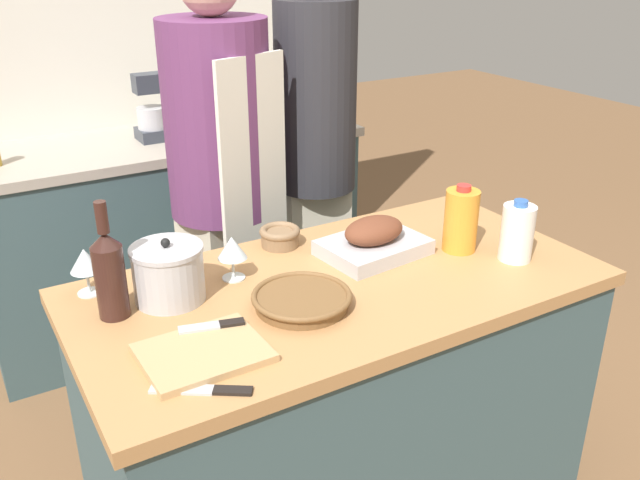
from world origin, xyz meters
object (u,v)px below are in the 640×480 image
Objects in this scene: person_cook_guest at (316,152)px; wine_bottle_green at (109,272)px; person_cook_aproned at (222,181)px; stock_pot at (168,273)px; juice_jug at (461,220)px; wine_glass_left at (232,249)px; mixing_bowl at (280,236)px; wicker_basket at (302,299)px; cutting_board at (203,353)px; wine_glass_right at (85,261)px; stand_mixer at (157,112)px; condiment_bottle_tall at (272,100)px; roasting_pan at (374,241)px; milk_jug at (517,232)px; knife_chef at (205,390)px; knife_paring at (214,326)px.

wine_bottle_green is at bearing -133.30° from person_cook_guest.
stock_pot is at bearing -141.08° from person_cook_aproned.
juice_jug is 1.64× the size of wine_glass_left.
person_cook_aproned reaches higher than mixing_bowl.
person_cook_aproned is (0.14, 0.83, 0.05)m from wicker_basket.
wicker_basket is 0.31m from cutting_board.
wine_glass_left reaches higher than cutting_board.
wine_bottle_green is at bearing 113.29° from cutting_board.
stock_pot is at bearing 170.22° from juice_jug.
wine_glass_right is 1.32m from stand_mixer.
mixing_bowl is at bearing 20.86° from stock_pot.
juice_jug is 1.07m from wine_glass_right.
stock_pot reaches higher than cutting_board.
wicker_basket is 0.38m from mixing_bowl.
wine_bottle_green is at bearing -163.46° from mixing_bowl.
stand_mixer reaches higher than juice_jug.
wicker_basket is 1.99× the size of wine_glass_right.
wine_bottle_green reaches higher than condiment_bottle_tall.
person_cook_guest reaches higher than stock_pot.
stand_mixer reaches higher than condiment_bottle_tall.
stock_pot is 0.11× the size of person_cook_guest.
milk_jug is (0.34, -0.24, 0.04)m from roasting_pan.
milk_jug is 0.11× the size of person_cook_aproned.
wine_bottle_green is at bearing 100.64° from knife_chef.
cutting_board is 0.98m from milk_jug.
mixing_bowl is 0.78× the size of knife_paring.
mixing_bowl is 0.64× the size of condiment_bottle_tall.
wicker_basket is 1.32× the size of knife_chef.
roasting_pan is 1.56× the size of juice_jug.
person_cook_aproned is at bearing 80.59° from wicker_basket.
mixing_bowl is (0.40, 0.15, -0.04)m from stock_pot.
wicker_basket is 1.33× the size of condiment_bottle_tall.
stand_mixer reaches higher than cutting_board.
stand_mixer is at bearing 74.75° from cutting_board.
person_cook_aproned reaches higher than stand_mixer.
milk_jug reaches higher than mixing_bowl.
person_cook_aproned is at bearing 48.37° from wine_bottle_green.
stock_pot is (-0.27, 0.21, 0.05)m from wicker_basket.
wine_bottle_green is at bearing -129.32° from condiment_bottle_tall.
mixing_bowl is 0.58m from wine_bottle_green.
wine_glass_right reaches higher than mixing_bowl.
milk_jug is at bearing -20.50° from wine_glass_right.
person_cook_guest is (0.88, 1.05, 0.11)m from knife_chef.
condiment_bottle_tall is at bearing 84.22° from juice_jug.
condiment_bottle_tall is at bearing 64.04° from mixing_bowl.
person_cook_guest is (0.96, 0.64, -0.01)m from wine_bottle_green.
juice_jug is at bearing -7.78° from wine_bottle_green.
wine_glass_left is (-0.21, -0.13, 0.06)m from mixing_bowl.
condiment_bottle_tall is (0.16, 1.55, 0.05)m from juice_jug.
knife_paring is at bearing -123.16° from wine_glass_left.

